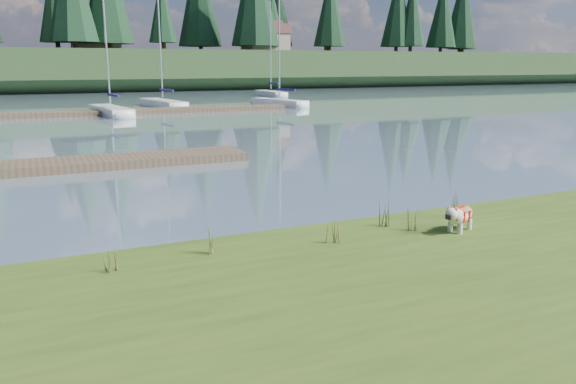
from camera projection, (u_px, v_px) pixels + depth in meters
name	position (u px, v px, depth m)	size (l,w,h in m)	color
ground	(80.00, 116.00, 38.43)	(200.00, 200.00, 0.00)	gray
bank	(355.00, 355.00, 6.53)	(60.00, 9.00, 0.35)	#395318
ridge	(50.00, 71.00, 75.93)	(200.00, 20.00, 5.00)	#1E3218
bulldog	(460.00, 214.00, 10.70)	(0.88, 0.58, 0.52)	silver
dock_near	(7.00, 169.00, 18.18)	(16.00, 2.00, 0.30)	#4C3D2C
dock_far	(110.00, 112.00, 39.22)	(26.00, 2.20, 0.30)	#4C3D2C
sailboat_bg_2	(108.00, 109.00, 39.39)	(2.34, 7.52, 11.17)	silver
sailboat_bg_3	(160.00, 103.00, 46.53)	(2.69, 8.12, 11.73)	silver
sailboat_bg_4	(275.00, 102.00, 47.28)	(3.10, 6.81, 10.04)	silver
sailboat_bg_5	(269.00, 93.00, 61.49)	(1.48, 6.95, 10.03)	silver
weed_0	(214.00, 237.00, 9.47)	(0.17, 0.14, 0.64)	#475B23
weed_1	(333.00, 231.00, 10.02)	(0.17, 0.14, 0.53)	#475B23
weed_2	(384.00, 211.00, 10.99)	(0.17, 0.14, 0.73)	#475B23
weed_3	(111.00, 260.00, 8.58)	(0.17, 0.14, 0.47)	#475B23
weed_4	(410.00, 220.00, 10.75)	(0.17, 0.14, 0.51)	#475B23
weed_5	(454.00, 206.00, 11.68)	(0.17, 0.14, 0.58)	#475B23
mud_lip	(231.00, 251.00, 10.45)	(60.00, 0.50, 0.14)	#33281C
conifer_5	(162.00, 9.00, 77.54)	(3.96, 3.96, 10.35)	#382619
conifer_7	(330.00, 7.00, 89.14)	(5.28, 5.28, 13.20)	#382619
conifer_8	(412.00, 13.00, 91.06)	(4.62, 4.62, 11.77)	#382619
conifer_9	(462.00, 9.00, 98.72)	(5.94, 5.94, 14.62)	#382619
house_1	(95.00, 34.00, 75.53)	(6.30, 5.30, 4.65)	gray
house_2	(265.00, 37.00, 83.56)	(6.30, 5.30, 4.65)	gray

